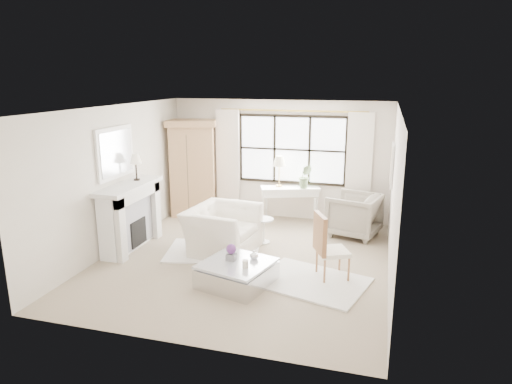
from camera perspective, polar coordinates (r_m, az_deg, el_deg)
floor at (r=8.30m, az=-1.55°, el=-8.48°), size 5.50×5.50×0.00m
ceiling at (r=7.66m, az=-1.68°, el=10.47°), size 5.50×5.50×0.00m
wall_back at (r=10.47m, az=2.89°, el=4.06°), size 5.00×0.00×5.00m
wall_front at (r=5.42m, az=-10.37°, el=-6.06°), size 5.00×0.00×5.00m
wall_left at (r=8.93m, az=-17.12°, el=1.63°), size 0.00×5.50×5.50m
wall_right at (r=7.53m, az=16.86°, el=-0.64°), size 0.00×5.50×5.50m
window_pane at (r=10.35m, az=4.51°, el=5.31°), size 2.40×0.02×1.50m
window_frame at (r=10.34m, az=4.50°, el=5.30°), size 2.50×0.04×1.50m
curtain_rod at (r=10.19m, az=4.54°, el=10.10°), size 3.30×0.04×0.04m
curtain_left at (r=10.72m, az=-3.51°, el=3.67°), size 0.55×0.10×2.47m
curtain_right at (r=10.15m, az=12.72°, el=2.73°), size 0.55×0.10×2.47m
fireplace at (r=8.98m, az=-15.58°, el=-2.82°), size 0.58×1.66×1.26m
mirror_frame at (r=8.82m, az=-17.19°, el=4.72°), size 0.05×1.15×0.95m
mirror_glass at (r=8.80m, az=-17.03°, el=4.72°), size 0.02×1.00×0.80m
art_frame at (r=9.15m, az=16.66°, el=3.24°), size 0.04×0.62×0.82m
art_canvas at (r=9.15m, az=16.53°, el=3.25°), size 0.01×0.52×0.72m
mantel_lamp at (r=9.01m, az=-14.82°, el=3.88°), size 0.22×0.22×0.51m
armoire at (r=10.75m, az=-7.90°, el=3.06°), size 1.27×0.99×2.24m
console_table at (r=10.32m, az=4.24°, el=-1.53°), size 1.38×0.87×0.80m
console_lamp at (r=10.16m, az=2.93°, el=3.78°), size 0.28×0.28×0.69m
orchid_plant at (r=10.10m, az=6.17°, el=1.95°), size 0.31×0.26×0.53m
side_table at (r=8.98m, az=0.93°, el=-4.41°), size 0.40×0.40×0.51m
rug_left at (r=8.68m, az=-5.39°, el=-7.38°), size 1.91×1.52×0.03m
rug_right at (r=7.50m, az=6.96°, el=-11.06°), size 1.94×1.66×0.03m
club_armchair at (r=8.56m, az=-4.23°, el=-4.73°), size 1.30×1.44×0.85m
wingback_chair at (r=9.60m, az=12.16°, el=-2.80°), size 1.18×1.16×0.88m
french_chair at (r=7.57m, az=9.36°, el=-8.43°), size 0.64×0.64×1.08m
coffee_table at (r=7.32m, az=-2.41°, el=-10.17°), size 1.23×1.23×0.38m
planter_box at (r=7.30m, az=-3.11°, el=-8.09°), size 0.15×0.15×0.11m
planter_flowers at (r=7.25m, az=-3.12°, el=-7.12°), size 0.16×0.16×0.16m
pillar_candle at (r=7.02m, az=-1.35°, el=-8.98°), size 0.10×0.10×0.12m
coffee_vase at (r=7.32m, az=-0.25°, el=-7.84°), size 0.18×0.18×0.15m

